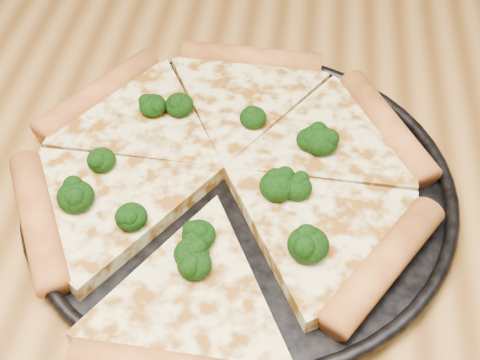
# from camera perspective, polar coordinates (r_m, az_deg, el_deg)

# --- Properties ---
(dining_table) EXTENTS (1.20, 0.90, 0.75)m
(dining_table) POSITION_cam_1_polar(r_m,az_deg,el_deg) (0.61, -3.24, -7.80)
(dining_table) COLOR olive
(dining_table) RESTS_ON ground
(pizza_pan) EXTENTS (0.34, 0.34, 0.02)m
(pizza_pan) POSITION_cam_1_polar(r_m,az_deg,el_deg) (0.53, 0.00, -0.61)
(pizza_pan) COLOR black
(pizza_pan) RESTS_ON dining_table
(pizza) EXTENTS (0.34, 0.35, 0.03)m
(pizza) POSITION_cam_1_polar(r_m,az_deg,el_deg) (0.53, -1.44, 0.51)
(pizza) COLOR #DED588
(pizza) RESTS_ON pizza_pan
(broccoli_florets) EXTENTS (0.21, 0.19, 0.02)m
(broccoli_florets) POSITION_cam_1_polar(r_m,az_deg,el_deg) (0.51, -1.86, -0.25)
(broccoli_florets) COLOR black
(broccoli_florets) RESTS_ON pizza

